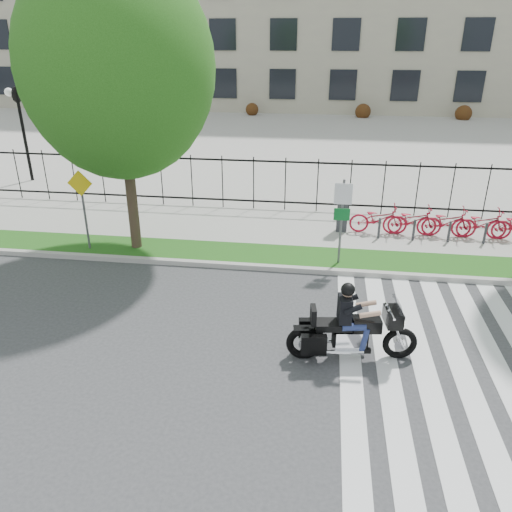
# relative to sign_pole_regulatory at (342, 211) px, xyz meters

# --- Properties ---
(ground) EXTENTS (120.00, 120.00, 0.00)m
(ground) POSITION_rel_sign_pole_regulatory_xyz_m (-1.99, -4.58, -1.74)
(ground) COLOR #373639
(ground) RESTS_ON ground
(curb) EXTENTS (60.00, 0.20, 0.15)m
(curb) POSITION_rel_sign_pole_regulatory_xyz_m (-1.99, -0.48, -1.66)
(curb) COLOR #A8A59E
(curb) RESTS_ON ground
(grass_verge) EXTENTS (60.00, 1.50, 0.15)m
(grass_verge) POSITION_rel_sign_pole_regulatory_xyz_m (-1.99, 0.37, -1.66)
(grass_verge) COLOR #1C4812
(grass_verge) RESTS_ON ground
(sidewalk) EXTENTS (60.00, 3.50, 0.15)m
(sidewalk) POSITION_rel_sign_pole_regulatory_xyz_m (-1.99, 2.87, -1.66)
(sidewalk) COLOR #A09C95
(sidewalk) RESTS_ON ground
(plaza) EXTENTS (80.00, 34.00, 0.10)m
(plaza) POSITION_rel_sign_pole_regulatory_xyz_m (-1.99, 20.42, -1.69)
(plaza) COLOR #A09C95
(plaza) RESTS_ON ground
(crosswalk_stripes) EXTENTS (5.70, 8.00, 0.01)m
(crosswalk_stripes) POSITION_rel_sign_pole_regulatory_xyz_m (2.84, -4.58, -1.73)
(crosswalk_stripes) COLOR silver
(crosswalk_stripes) RESTS_ON ground
(iron_fence) EXTENTS (30.00, 0.06, 2.00)m
(iron_fence) POSITION_rel_sign_pole_regulatory_xyz_m (-1.99, 4.62, -0.59)
(iron_fence) COLOR black
(iron_fence) RESTS_ON sidewalk
(lamp_post_left) EXTENTS (1.06, 0.70, 4.25)m
(lamp_post_left) POSITION_rel_sign_pole_regulatory_xyz_m (-13.99, 7.42, 1.47)
(lamp_post_left) COLOR black
(lamp_post_left) RESTS_ON ground
(street_tree_1) EXTENTS (5.35, 5.35, 8.39)m
(street_tree_1) POSITION_rel_sign_pole_regulatory_xyz_m (-6.31, 0.37, 3.72)
(street_tree_1) COLOR #3D2C21
(street_tree_1) RESTS_ON grass_verge
(sign_pole_regulatory) EXTENTS (0.50, 0.09, 2.50)m
(sign_pole_regulatory) POSITION_rel_sign_pole_regulatory_xyz_m (0.00, 0.00, 0.00)
(sign_pole_regulatory) COLOR #59595B
(sign_pole_regulatory) RESTS_ON grass_verge
(sign_pole_warning) EXTENTS (0.78, 0.09, 2.49)m
(sign_pole_warning) POSITION_rel_sign_pole_regulatory_xyz_m (-7.72, 0.00, 0.00)
(sign_pole_warning) COLOR #59595B
(sign_pole_warning) RESTS_ON grass_verge
(motorcycle_rider) EXTENTS (2.74, 0.95, 2.12)m
(motorcycle_rider) POSITION_rel_sign_pole_regulatory_xyz_m (0.20, -4.51, -1.03)
(motorcycle_rider) COLOR black
(motorcycle_rider) RESTS_ON ground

